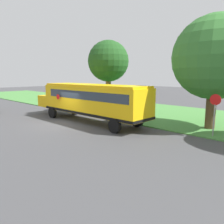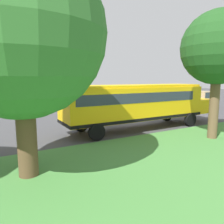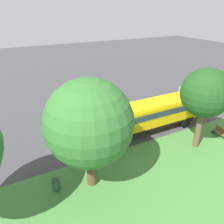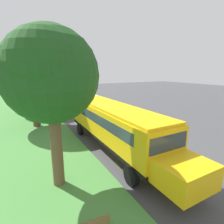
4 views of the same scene
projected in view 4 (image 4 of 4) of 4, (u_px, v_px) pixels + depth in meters
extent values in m
plane|color=#424244|center=(149.00, 149.00, 12.67)|extent=(120.00, 120.00, 0.00)
cube|color=yellow|center=(113.00, 123.00, 12.40)|extent=(2.50, 10.50, 2.20)
cube|color=yellow|center=(184.00, 174.00, 7.23)|extent=(2.20, 1.90, 1.10)
cube|color=yellow|center=(113.00, 107.00, 12.13)|extent=(2.35, 10.29, 0.16)
cube|color=black|center=(113.00, 136.00, 12.63)|extent=(2.54, 10.54, 0.20)
cube|color=#2D3842|center=(111.00, 116.00, 12.55)|extent=(2.53, 9.24, 0.64)
cube|color=#2D3842|center=(168.00, 143.00, 7.85)|extent=(2.25, 0.12, 0.80)
cylinder|color=red|center=(156.00, 129.00, 10.56)|extent=(0.03, 0.44, 0.44)
cylinder|color=black|center=(168.00, 163.00, 9.71)|extent=(0.30, 1.00, 1.00)
cylinder|color=black|center=(131.00, 176.00, 8.56)|extent=(0.30, 1.00, 1.00)
cylinder|color=black|center=(106.00, 125.00, 16.45)|extent=(0.30, 1.00, 1.00)
cylinder|color=black|center=(80.00, 129.00, 15.30)|extent=(0.30, 1.00, 1.00)
cube|color=silver|center=(91.00, 100.00, 29.63)|extent=(1.80, 4.40, 0.64)
cube|color=silver|center=(91.00, 96.00, 29.36)|extent=(1.60, 2.20, 0.60)
cube|color=#2D3842|center=(91.00, 96.00, 29.36)|extent=(1.62, 2.02, 0.45)
cylinder|color=black|center=(83.00, 101.00, 30.57)|extent=(0.22, 0.64, 0.64)
cylinder|color=black|center=(92.00, 100.00, 31.40)|extent=(0.22, 0.64, 0.64)
cylinder|color=black|center=(89.00, 104.00, 28.01)|extent=(0.22, 0.64, 0.64)
cylinder|color=black|center=(99.00, 103.00, 28.84)|extent=(0.22, 0.64, 0.64)
cube|color=#B21E1E|center=(49.00, 97.00, 33.28)|extent=(1.80, 4.40, 0.64)
cube|color=#B21E1E|center=(49.00, 93.00, 33.26)|extent=(1.60, 2.20, 0.60)
cube|color=#2D3842|center=(49.00, 93.00, 33.26)|extent=(1.62, 2.02, 0.45)
cylinder|color=black|center=(56.00, 99.00, 32.49)|extent=(0.22, 0.64, 0.64)
cylinder|color=black|center=(46.00, 100.00, 31.65)|extent=(0.22, 0.64, 0.64)
cylinder|color=black|center=(53.00, 97.00, 35.05)|extent=(0.22, 0.64, 0.64)
cylinder|color=black|center=(43.00, 98.00, 34.21)|extent=(0.22, 0.64, 0.64)
cube|color=#236038|center=(44.00, 92.00, 39.80)|extent=(1.80, 4.40, 0.64)
cube|color=#236038|center=(43.00, 90.00, 39.78)|extent=(1.60, 2.20, 0.60)
cube|color=#2D3842|center=(43.00, 90.00, 39.78)|extent=(1.62, 2.02, 0.45)
cylinder|color=black|center=(49.00, 94.00, 39.01)|extent=(0.22, 0.64, 0.64)
cylinder|color=black|center=(40.00, 95.00, 38.18)|extent=(0.22, 0.64, 0.64)
cylinder|color=black|center=(47.00, 93.00, 41.57)|extent=(0.22, 0.64, 0.64)
cylinder|color=black|center=(39.00, 93.00, 40.74)|extent=(0.22, 0.64, 0.64)
cylinder|color=brown|center=(57.00, 150.00, 8.26)|extent=(0.54, 0.54, 3.76)
sphere|color=#1E4C1C|center=(51.00, 75.00, 7.46)|extent=(4.16, 4.16, 4.16)
sphere|color=#1E4C1C|center=(43.00, 63.00, 6.53)|extent=(2.73, 2.73, 2.73)
cylinder|color=brown|center=(36.00, 113.00, 17.28)|extent=(0.70, 0.70, 2.93)
sphere|color=#33702D|center=(32.00, 75.00, 16.43)|extent=(5.83, 5.83, 5.83)
sphere|color=#33702D|center=(35.00, 76.00, 16.35)|extent=(3.54, 3.54, 3.54)
cylinder|color=brown|center=(27.00, 99.00, 23.58)|extent=(0.59, 0.59, 3.65)
sphere|color=#2D6628|center=(24.00, 69.00, 22.68)|extent=(5.50, 5.50, 5.50)
sphere|color=#2D6628|center=(22.00, 68.00, 23.17)|extent=(3.99, 3.99, 3.99)
cylinder|color=brown|center=(24.00, 89.00, 33.44)|extent=(0.45, 0.45, 4.07)
sphere|color=#1E4C1C|center=(21.00, 67.00, 32.50)|extent=(5.33, 5.33, 5.33)
sphere|color=#1E4C1C|center=(20.00, 68.00, 31.93)|extent=(3.23, 3.23, 3.23)
cylinder|color=gray|center=(55.00, 112.00, 19.11)|extent=(0.08, 0.08, 2.10)
cylinder|color=red|center=(54.00, 100.00, 18.79)|extent=(0.03, 0.68, 0.68)
cylinder|color=#2D4C33|center=(41.00, 116.00, 19.93)|extent=(0.56, 0.56, 0.90)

